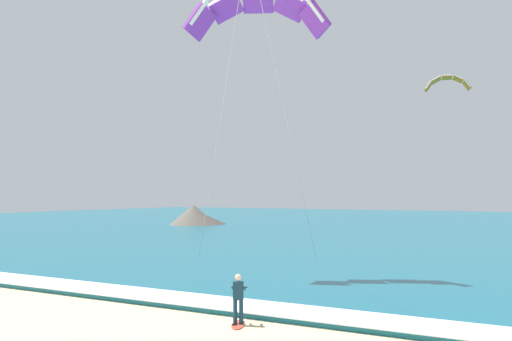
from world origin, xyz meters
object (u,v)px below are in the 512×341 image
at_px(surfboard, 238,324).
at_px(kitesurfer, 238,297).
at_px(kite_distant, 447,82).
at_px(kite_primary, 257,11).

distance_m(surfboard, kitesurfer, 0.91).
bearing_deg(kite_distant, surfboard, -91.24).
bearing_deg(surfboard, kite_primary, 115.79).
xyz_separation_m(kitesurfer, kite_primary, (-4.14, 8.56, 12.70)).
xyz_separation_m(kitesurfer, kite_distant, (0.69, 31.38, 12.53)).
bearing_deg(kitesurfer, surfboard, -64.36).
height_order(surfboard, kite_primary, kite_primary).
relative_size(kitesurfer, kite_primary, 0.12).
bearing_deg(kitesurfer, kite_distant, 88.75).
bearing_deg(kite_distant, kitesurfer, -91.25).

